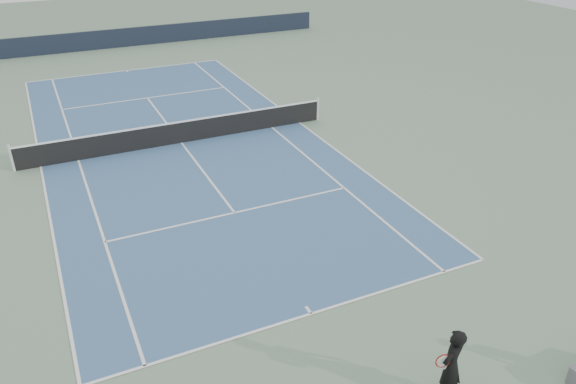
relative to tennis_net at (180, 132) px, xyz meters
name	(u,v)px	position (x,y,z in m)	size (l,w,h in m)	color
ground	(181,143)	(0.00, 0.00, -0.50)	(80.00, 80.00, 0.00)	slate
court_surface	(181,143)	(0.00, 0.00, -0.50)	(10.97, 23.77, 0.01)	#385C86
tennis_net	(180,132)	(0.00, 0.00, 0.00)	(12.90, 0.10, 1.07)	silver
windscreen_far	(108,39)	(0.00, 17.88, 0.10)	(30.00, 0.25, 1.20)	black
tennis_player	(451,366)	(1.32, -15.37, 0.38)	(0.85, 0.68, 1.77)	black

